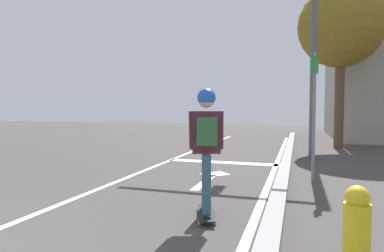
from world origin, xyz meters
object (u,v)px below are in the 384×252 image
skater (206,134)px  fire_hydrant (356,241)px  traffic_signal_mast (289,24)px  roadside_tree (341,26)px  skateboard (206,213)px  street_sign_post (314,98)px

skater → fire_hydrant: (1.57, -1.36, -0.68)m
traffic_signal_mast → roadside_tree: 3.54m
skateboard → roadside_tree: 10.36m
street_sign_post → fire_hydrant: bearing=-88.0°
roadside_tree → traffic_signal_mast: bearing=-119.5°
traffic_signal_mast → skateboard: bearing=-98.1°
skateboard → skater: 1.04m
traffic_signal_mast → roadside_tree: (1.72, 3.05, 0.52)m
skateboard → skater: bearing=-72.1°
skater → fire_hydrant: 2.19m
skateboard → street_sign_post: (1.44, 2.78, 1.59)m
street_sign_post → fire_hydrant: street_sign_post is taller
skateboard → skater: size_ratio=0.49×
street_sign_post → roadside_tree: (1.14, 6.25, 2.79)m
skater → street_sign_post: 3.19m
skateboard → street_sign_post: bearing=62.7°
skater → traffic_signal_mast: traffic_signal_mast is taller
skateboard → street_sign_post: street_sign_post is taller
skater → street_sign_post: size_ratio=0.64×
skater → street_sign_post: bearing=62.9°
roadside_tree → fire_hydrant: bearing=-95.4°
fire_hydrant → skater: bearing=139.2°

